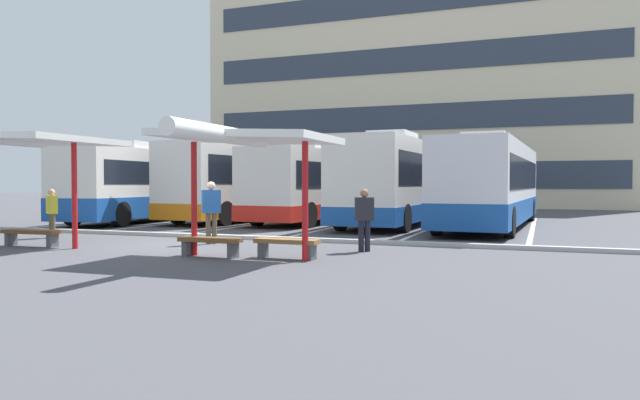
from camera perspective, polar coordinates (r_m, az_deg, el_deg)
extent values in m
plane|color=#47474C|center=(16.87, -13.11, -4.23)|extent=(160.00, 160.00, 0.00)
cube|color=beige|center=(50.14, 9.96, 9.11)|extent=(31.78, 14.55, 16.53)
cube|color=#2D3847|center=(42.56, 8.07, 2.36)|extent=(29.24, 0.08, 1.82)
cube|color=#2D3847|center=(42.82, 8.09, 7.90)|extent=(29.24, 0.08, 1.82)
cube|color=#2D3847|center=(43.47, 8.11, 13.32)|extent=(29.24, 0.08, 1.82)
cube|color=#2D3847|center=(44.49, 8.13, 18.54)|extent=(29.24, 0.08, 1.82)
cube|color=silver|center=(28.22, -15.93, 1.58)|extent=(3.32, 11.41, 2.88)
cube|color=#194C9E|center=(28.24, -15.91, -0.46)|extent=(3.37, 11.46, 0.88)
cube|color=black|center=(28.22, -15.93, 2.44)|extent=(3.28, 10.52, 0.93)
cube|color=black|center=(33.10, -10.78, 2.21)|extent=(2.13, 0.25, 1.73)
cube|color=silver|center=(27.09, -17.54, 5.00)|extent=(1.62, 2.31, 0.36)
cylinder|color=black|center=(32.27, -13.79, -0.57)|extent=(0.38, 1.02, 1.00)
cylinder|color=black|center=(31.22, -10.26, -0.62)|extent=(0.38, 1.02, 1.00)
cylinder|color=black|center=(25.61, -22.81, -1.21)|extent=(0.38, 1.02, 1.00)
cylinder|color=black|center=(24.28, -18.73, -1.32)|extent=(0.38, 1.02, 1.00)
cube|color=silver|center=(27.98, -6.20, 1.86)|extent=(3.74, 11.73, 3.11)
cube|color=orange|center=(28.00, -6.19, -0.66)|extent=(3.78, 11.77, 0.65)
cube|color=black|center=(27.99, -6.20, 2.75)|extent=(3.67, 10.82, 1.15)
cube|color=black|center=(32.94, -0.76, 2.48)|extent=(2.24, 0.31, 1.87)
cube|color=silver|center=(26.85, -7.89, 5.58)|extent=(1.75, 2.35, 0.36)
cylinder|color=black|center=(32.16, -3.91, -0.54)|extent=(0.40, 1.03, 1.00)
cylinder|color=black|center=(31.03, -0.18, -0.61)|extent=(0.40, 1.03, 1.00)
cylinder|color=black|center=(25.37, -13.55, -1.15)|extent=(0.40, 1.03, 1.00)
cylinder|color=black|center=(23.92, -9.26, -1.30)|extent=(0.40, 1.03, 1.00)
cube|color=silver|center=(26.49, 0.41, 1.58)|extent=(3.48, 11.02, 2.83)
cube|color=red|center=(26.52, 0.41, -0.83)|extent=(3.52, 11.06, 0.60)
cube|color=black|center=(26.50, 0.41, 2.33)|extent=(3.43, 10.16, 1.04)
cube|color=black|center=(31.44, 4.65, 2.20)|extent=(2.21, 0.28, 1.70)
cube|color=silver|center=(25.33, -0.92, 5.18)|extent=(1.70, 2.33, 0.36)
cylinder|color=black|center=(30.47, 1.54, -0.65)|extent=(0.39, 1.02, 1.00)
cylinder|color=black|center=(29.59, 5.62, -0.73)|extent=(0.39, 1.02, 1.00)
cylinder|color=black|center=(23.73, -6.10, -1.31)|extent=(0.39, 1.02, 1.00)
cylinder|color=black|center=(22.59, -1.13, -1.44)|extent=(0.39, 1.02, 1.00)
cube|color=silver|center=(24.88, 7.93, 1.87)|extent=(2.92, 11.61, 3.10)
cube|color=#194C9E|center=(24.90, 7.92, -0.95)|extent=(2.96, 11.65, 0.64)
cube|color=black|center=(24.88, 7.94, 2.80)|extent=(2.92, 10.69, 1.20)
cube|color=black|center=(30.47, 10.67, 2.51)|extent=(2.25, 0.15, 1.86)
cube|color=silver|center=(23.56, 7.06, 6.11)|extent=(1.60, 2.25, 0.36)
cylinder|color=black|center=(29.23, 7.75, -0.76)|extent=(0.33, 1.01, 1.00)
cylinder|color=black|center=(28.72, 12.30, -0.83)|extent=(0.33, 1.01, 1.00)
cylinder|color=black|center=(21.29, 2.00, -1.63)|extent=(0.33, 1.01, 1.00)
cylinder|color=black|center=(20.58, 8.16, -1.76)|extent=(0.33, 1.01, 1.00)
cube|color=silver|center=(23.88, 16.29, 1.59)|extent=(3.12, 12.35, 2.89)
cube|color=#194C9E|center=(23.90, 16.27, -0.89)|extent=(3.16, 12.39, 0.83)
cube|color=black|center=(23.88, 16.30, 2.39)|extent=(3.10, 11.37, 1.12)
cube|color=black|center=(29.93, 17.81, 2.23)|extent=(2.19, 0.19, 1.74)
cube|color=silver|center=(22.42, 15.82, 5.76)|extent=(1.61, 2.27, 0.36)
cylinder|color=black|center=(28.54, 15.17, -0.86)|extent=(0.35, 1.01, 1.00)
cylinder|color=black|center=(28.29, 19.76, -0.92)|extent=(0.35, 1.01, 1.00)
cylinder|color=black|center=(19.66, 11.24, -1.93)|extent=(0.35, 1.01, 1.00)
cylinder|color=black|center=(19.30, 17.90, -2.05)|extent=(0.35, 1.01, 1.00)
cube|color=white|center=(30.02, -17.04, -1.71)|extent=(0.16, 14.00, 0.01)
cube|color=white|center=(27.96, -11.19, -1.91)|extent=(0.16, 14.00, 0.01)
cube|color=white|center=(26.23, -4.49, -2.11)|extent=(0.16, 14.00, 0.01)
cube|color=white|center=(24.91, 3.05, -2.30)|extent=(0.16, 14.00, 0.01)
cube|color=white|center=(24.06, 11.26, -2.47)|extent=(0.16, 14.00, 0.01)
cube|color=white|center=(23.73, 19.90, -2.59)|extent=(0.16, 14.00, 0.01)
cylinder|color=red|center=(16.62, -22.69, 0.46)|extent=(0.14, 0.14, 2.82)
cube|color=white|center=(17.72, -26.27, 5.30)|extent=(3.99, 3.40, 0.29)
cube|color=brown|center=(17.72, -26.17, -2.78)|extent=(1.71, 0.53, 0.10)
cube|color=#4C4C51|center=(18.22, -27.75, -3.39)|extent=(0.14, 0.34, 0.35)
cube|color=#4C4C51|center=(17.28, -24.48, -3.61)|extent=(0.14, 0.34, 0.35)
cylinder|color=red|center=(14.24, -12.10, 0.12)|extent=(0.14, 0.14, 2.69)
cylinder|color=red|center=(12.92, -1.45, 0.01)|extent=(0.14, 0.14, 2.69)
cube|color=white|center=(13.56, -7.05, 6.09)|extent=(3.85, 2.59, 0.32)
cylinder|color=white|center=(12.56, -9.51, 6.31)|extent=(0.36, 3.84, 0.36)
cube|color=brown|center=(13.89, -10.61, -3.81)|extent=(1.56, 0.48, 0.10)
cube|color=#4C4C51|center=(14.27, -12.68, -4.58)|extent=(0.13, 0.34, 0.35)
cube|color=#4C4C51|center=(13.59, -8.42, -4.87)|extent=(0.13, 0.34, 0.35)
cube|color=brown|center=(13.36, -3.22, -4.00)|extent=(1.51, 0.44, 0.10)
cube|color=#4C4C51|center=(13.64, -5.53, -4.84)|extent=(0.12, 0.34, 0.35)
cube|color=#4C4C51|center=(13.14, -0.83, -5.07)|extent=(0.12, 0.34, 0.35)
cube|color=#ADADA8|center=(18.54, -9.69, -3.50)|extent=(44.00, 0.24, 0.12)
cylinder|color=brown|center=(20.33, -24.59, -2.27)|extent=(0.14, 0.14, 0.76)
cylinder|color=brown|center=(20.19, -24.45, -2.30)|extent=(0.14, 0.14, 0.76)
cube|color=gold|center=(20.23, -24.54, -0.41)|extent=(0.49, 0.39, 0.57)
sphere|color=tan|center=(20.22, -24.55, 0.69)|extent=(0.21, 0.21, 0.21)
cylinder|color=black|center=(14.76, 4.01, -3.51)|extent=(0.14, 0.14, 0.78)
cylinder|color=black|center=(14.79, 4.61, -3.50)|extent=(0.14, 0.14, 0.78)
cube|color=#26262D|center=(14.73, 4.32, -0.87)|extent=(0.50, 0.40, 0.58)
sphere|color=#936B4C|center=(14.72, 4.32, 0.67)|extent=(0.21, 0.21, 0.21)
cylinder|color=brown|center=(16.87, -10.77, -2.73)|extent=(0.14, 0.14, 0.87)
cylinder|color=brown|center=(16.91, -10.19, -2.72)|extent=(0.14, 0.14, 0.87)
cube|color=#2659A5|center=(16.85, -10.49, -0.15)|extent=(0.52, 0.51, 0.65)
sphere|color=beige|center=(16.85, -10.50, 1.36)|extent=(0.24, 0.24, 0.24)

